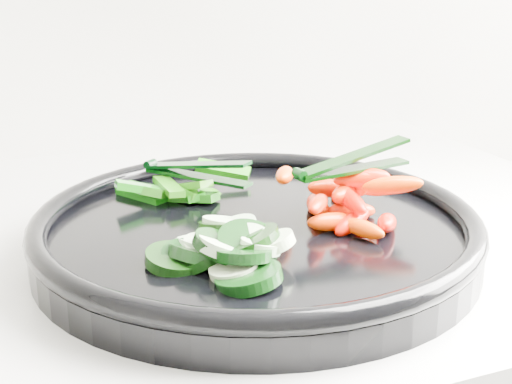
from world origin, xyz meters
name	(u,v)px	position (x,y,z in m)	size (l,w,h in m)	color
veggie_tray	(256,231)	(0.61, 1.61, 0.95)	(0.44, 0.44, 0.04)	black
cucumber_pile	(224,249)	(0.56, 1.56, 0.96)	(0.12, 0.13, 0.04)	black
carrot_pile	(347,199)	(0.69, 1.60, 0.97)	(0.12, 0.13, 0.05)	red
pepper_pile	(176,189)	(0.57, 1.71, 0.96)	(0.14, 0.09, 0.04)	#176409
tong_carrot	(350,164)	(0.69, 1.60, 1.00)	(0.11, 0.03, 0.02)	black
tong_pepper	(194,170)	(0.59, 1.71, 0.98)	(0.08, 0.10, 0.02)	black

